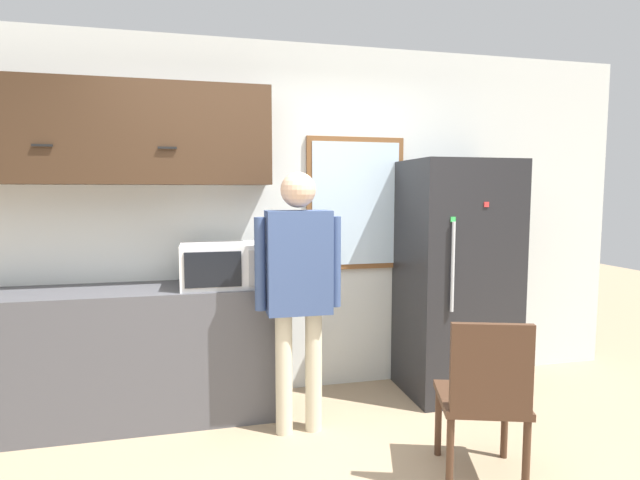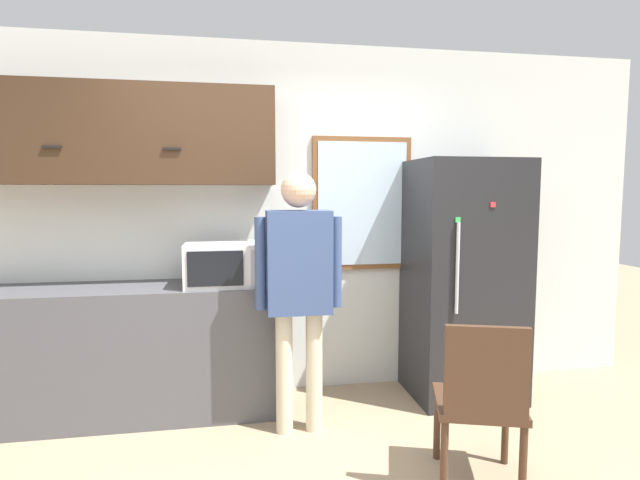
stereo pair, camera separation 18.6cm
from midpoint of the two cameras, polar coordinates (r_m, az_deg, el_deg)
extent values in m
cube|color=silver|center=(3.90, -6.52, 2.22)|extent=(6.00, 0.06, 2.70)
cube|color=#4C4C51|center=(3.78, -23.51, -12.05)|extent=(2.13, 0.57, 0.92)
cube|color=#3D2819|center=(3.74, -24.12, 11.02)|extent=(2.13, 0.37, 0.68)
cube|color=black|center=(3.63, -30.50, 9.31)|extent=(0.12, 0.01, 0.01)
cube|color=black|center=(3.49, -18.55, 9.97)|extent=(0.12, 0.01, 0.01)
cube|color=white|center=(3.53, -12.91, -2.82)|extent=(0.52, 0.39, 0.30)
cube|color=black|center=(3.34, -13.69, -3.32)|extent=(0.36, 0.01, 0.23)
cube|color=#B2B2B2|center=(3.35, -9.13, -3.21)|extent=(0.07, 0.01, 0.24)
cylinder|color=beige|center=(3.36, -5.79, -14.97)|extent=(0.11, 0.11, 0.80)
cylinder|color=beige|center=(3.38, -2.37, -14.77)|extent=(0.11, 0.11, 0.80)
cube|color=#384C7A|center=(3.19, -4.16, -2.53)|extent=(0.41, 0.22, 0.66)
sphere|color=#D8AD8C|center=(3.16, -4.22, 5.74)|extent=(0.23, 0.23, 0.23)
cylinder|color=#384C7A|center=(3.16, -8.55, -2.74)|extent=(0.07, 0.07, 0.59)
cylinder|color=#384C7A|center=(3.24, 0.13, -2.50)|extent=(0.07, 0.07, 0.59)
cube|color=#232326|center=(4.00, 13.98, -4.23)|extent=(0.79, 0.66, 1.81)
cylinder|color=silver|center=(3.57, 13.50, -3.02)|extent=(0.02, 0.02, 0.63)
cube|color=green|center=(3.56, 13.53, 2.30)|extent=(0.04, 0.01, 0.04)
cube|color=red|center=(3.67, 17.12, 3.90)|extent=(0.04, 0.01, 0.04)
cube|color=#472D1E|center=(2.99, 16.08, -17.09)|extent=(0.56, 0.56, 0.04)
cylinder|color=#472D1E|center=(3.29, 18.75, -19.28)|extent=(0.04, 0.04, 0.41)
cylinder|color=#472D1E|center=(3.22, 11.67, -19.66)|extent=(0.04, 0.04, 0.41)
cylinder|color=#472D1E|center=(2.96, 20.72, -22.33)|extent=(0.04, 0.04, 0.41)
cylinder|color=#472D1E|center=(2.88, 12.70, -22.89)|extent=(0.04, 0.04, 0.41)
cube|color=#472D1E|center=(2.71, 17.10, -13.83)|extent=(0.40, 0.16, 0.46)
cube|color=brown|center=(3.99, 2.70, 4.18)|extent=(0.79, 0.04, 1.05)
cube|color=silver|center=(3.97, 2.79, 4.17)|extent=(0.71, 0.01, 0.97)
camera|label=1|loc=(0.09, -91.70, -0.16)|focal=28.00mm
camera|label=2|loc=(0.09, 88.30, 0.16)|focal=28.00mm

